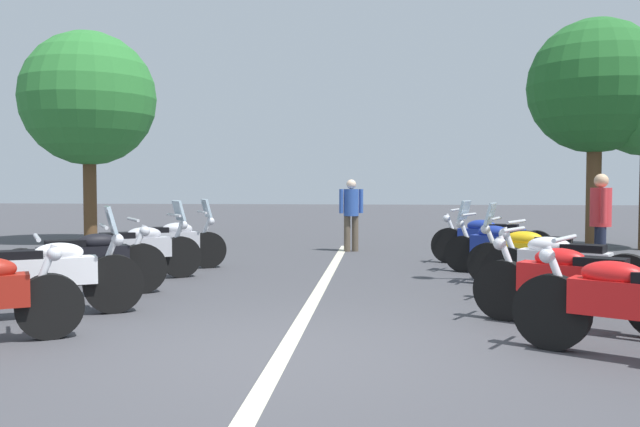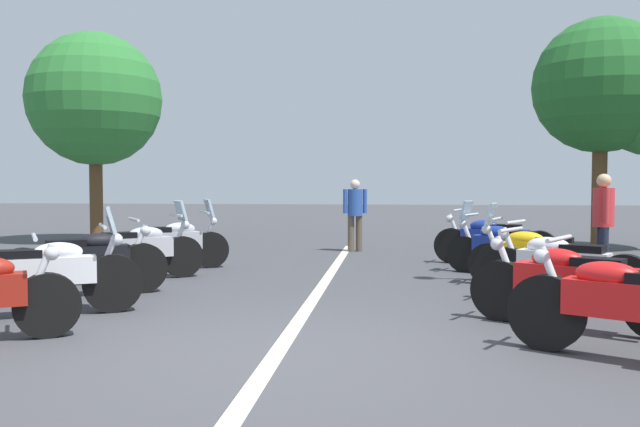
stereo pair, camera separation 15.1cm
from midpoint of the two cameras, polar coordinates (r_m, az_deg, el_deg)
ground_plane at (r=5.87m, az=-3.99°, el=-12.02°), size 80.00×80.00×0.00m
lane_centre_stripe at (r=9.06m, az=-0.63°, el=-6.76°), size 13.34×0.16×0.01m
motorcycle_left_row_1 at (r=7.93m, az=-23.06°, el=-4.87°), size 1.19×1.98×1.22m
motorcycle_left_row_2 at (r=9.15m, az=-19.94°, el=-3.89°), size 1.27×1.88×1.02m
motorcycle_left_row_3 at (r=10.46m, az=-16.03°, el=-3.02°), size 1.36×1.83×1.21m
motorcycle_left_row_4 at (r=11.62m, az=-13.22°, el=-2.46°), size 1.13×1.87×1.20m
motorcycle_right_row_0 at (r=6.11m, az=24.62°, el=-7.19°), size 1.17×1.82×1.02m
motorcycle_right_row_1 at (r=7.22m, az=20.52°, el=-5.67°), size 1.25×1.96×1.01m
motorcycle_right_row_2 at (r=8.50m, az=19.58°, el=-4.37°), size 1.16×1.85×1.02m
motorcycle_right_row_3 at (r=9.87m, az=17.52°, el=-3.44°), size 0.97×1.89×1.20m
motorcycle_right_row_4 at (r=11.10m, az=15.00°, el=-2.76°), size 1.08×1.85×1.19m
motorcycle_right_row_5 at (r=12.36m, az=14.06°, el=-2.18°), size 0.98×2.12×1.01m
bystander_0 at (r=14.36m, az=2.40°, el=0.33°), size 0.32×0.51×1.56m
bystander_1 at (r=11.20m, az=22.57°, el=-0.29°), size 0.53×0.32×1.63m
roadside_tree_1 at (r=17.50m, az=-19.48°, el=9.23°), size 3.27×3.27×5.19m
roadside_tree_2 at (r=16.09m, az=22.30°, el=10.00°), size 2.95×2.95×5.10m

